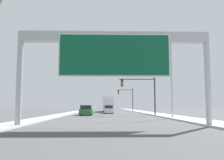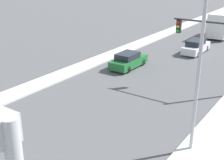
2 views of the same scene
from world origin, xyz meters
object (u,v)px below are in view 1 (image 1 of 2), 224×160
truck_box_secondary (108,105)px  street_lamp_right (169,72)px  traffic_light_near_intersection (142,89)px  traffic_light_mid_block (128,96)px  truck_box_primary (108,105)px  sign_gantry (114,51)px  car_mid_center (86,111)px  car_near_center (109,110)px

truck_box_secondary → street_lamp_right: 30.61m
traffic_light_near_intersection → traffic_light_mid_block: traffic_light_mid_block is taller
traffic_light_mid_block → truck_box_primary: bearing=179.7°
truck_box_secondary → sign_gantry: bearing=-90.0°
sign_gantry → truck_box_secondary: (0.00, 40.64, -3.43)m
car_mid_center → truck_box_secondary: (3.50, 19.42, 1.02)m
sign_gantry → street_lamp_right: 12.78m
truck_box_primary → traffic_light_near_intersection: traffic_light_near_intersection is taller
car_near_center → truck_box_primary: truck_box_primary is taller
sign_gantry → traffic_light_mid_block: bearing=83.9°
car_mid_center → sign_gantry: bearing=-80.6°
traffic_light_near_intersection → street_lamp_right: size_ratio=0.63×
sign_gantry → traffic_light_near_intersection: sign_gantry is taller
sign_gantry → car_mid_center: bearing=99.4°
car_near_center → traffic_light_mid_block: 21.06m
sign_gantry → street_lamp_right: bearing=59.0°
car_near_center → street_lamp_right: size_ratio=0.53×
traffic_light_mid_block → street_lamp_right: size_ratio=0.67×
sign_gantry → traffic_light_mid_block: size_ratio=2.21×
truck_box_primary → street_lamp_right: street_lamp_right is taller
truck_box_primary → traffic_light_near_intersection: size_ratio=1.28×
truck_box_primary → traffic_light_mid_block: size_ratio=1.21×
sign_gantry → truck_box_primary: sign_gantry is taller
sign_gantry → car_mid_center: 21.96m
traffic_light_mid_block → traffic_light_near_intersection: bearing=-90.9°
car_mid_center → traffic_light_mid_block: traffic_light_mid_block is taller
car_mid_center → traffic_light_mid_block: bearing=72.9°
truck_box_primary → street_lamp_right: size_ratio=0.81×
car_mid_center → street_lamp_right: 15.09m
traffic_light_near_intersection → traffic_light_mid_block: bearing=89.1°
car_near_center → traffic_light_mid_block: (5.38, 20.08, 3.34)m
sign_gantry → street_lamp_right: size_ratio=1.48×
truck_box_primary → street_lamp_right: 39.91m
car_mid_center → car_near_center: 9.49m
sign_gantry → traffic_light_mid_block: 50.43m
car_mid_center → traffic_light_near_intersection: 9.07m
sign_gantry → street_lamp_right: (6.57, 10.96, 0.11)m
sign_gantry → street_lamp_right: street_lamp_right is taller
car_near_center → traffic_light_mid_block: bearing=75.0°
truck_box_secondary → traffic_light_mid_block: traffic_light_mid_block is taller
car_near_center → traffic_light_mid_block: size_ratio=0.79×
truck_box_primary → traffic_light_near_intersection: 30.51m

